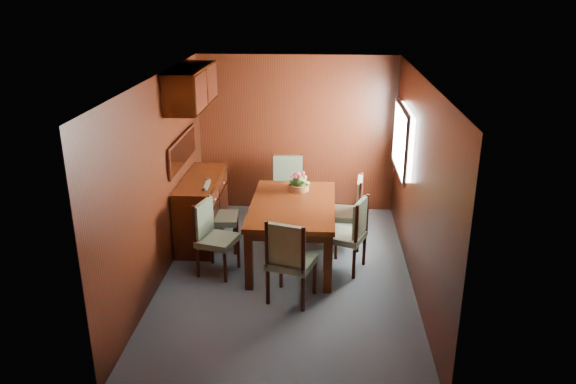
# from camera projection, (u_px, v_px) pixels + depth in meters

# --- Properties ---
(ground) EXTENTS (4.50, 4.50, 0.00)m
(ground) POSITION_uv_depth(u_px,v_px,m) (287.00, 276.00, 6.89)
(ground) COLOR #3E4B54
(ground) RESTS_ON ground
(room_shell) EXTENTS (3.06, 4.52, 2.41)m
(room_shell) POSITION_uv_depth(u_px,v_px,m) (280.00, 140.00, 6.64)
(room_shell) COLOR black
(room_shell) RESTS_ON ground
(sideboard) EXTENTS (0.48, 1.40, 0.90)m
(sideboard) POSITION_uv_depth(u_px,v_px,m) (202.00, 209.00, 7.74)
(sideboard) COLOR #321306
(sideboard) RESTS_ON ground
(dining_table) EXTENTS (1.06, 1.69, 0.79)m
(dining_table) POSITION_uv_depth(u_px,v_px,m) (293.00, 211.00, 7.05)
(dining_table) COLOR #321306
(dining_table) RESTS_ON ground
(chair_left_near) EXTENTS (0.53, 0.54, 0.93)m
(chair_left_near) POSITION_uv_depth(u_px,v_px,m) (212.00, 233.00, 6.81)
(chair_left_near) COLOR black
(chair_left_near) RESTS_ON ground
(chair_left_far) EXTENTS (0.46, 0.48, 0.93)m
(chair_left_far) POSITION_uv_depth(u_px,v_px,m) (216.00, 212.00, 7.43)
(chair_left_far) COLOR black
(chair_left_far) RESTS_ON ground
(chair_right_near) EXTENTS (0.57, 0.58, 0.96)m
(chair_right_near) POSITION_uv_depth(u_px,v_px,m) (351.00, 231.00, 6.85)
(chair_right_near) COLOR black
(chair_right_near) RESTS_ON ground
(chair_right_far) EXTENTS (0.48, 0.50, 0.98)m
(chair_right_far) POSITION_uv_depth(u_px,v_px,m) (351.00, 208.00, 7.51)
(chair_right_far) COLOR black
(chair_right_far) RESTS_ON ground
(chair_head) EXTENTS (0.59, 0.58, 1.01)m
(chair_head) POSITION_uv_depth(u_px,v_px,m) (289.00, 257.00, 6.13)
(chair_head) COLOR black
(chair_head) RESTS_ON ground
(chair_foot) EXTENTS (0.52, 0.50, 1.01)m
(chair_foot) POSITION_uv_depth(u_px,v_px,m) (288.00, 185.00, 8.32)
(chair_foot) COLOR black
(chair_foot) RESTS_ON ground
(flower_centerpiece) EXTENTS (0.28, 0.28, 0.28)m
(flower_centerpiece) POSITION_uv_depth(u_px,v_px,m) (299.00, 181.00, 7.41)
(flower_centerpiece) COLOR #A15931
(flower_centerpiece) RESTS_ON dining_table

